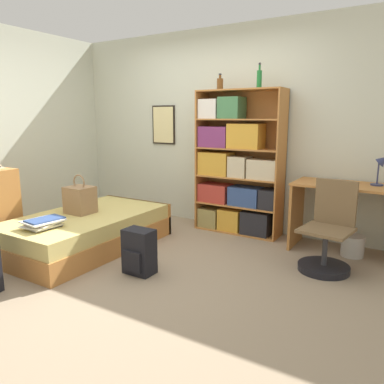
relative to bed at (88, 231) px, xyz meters
The scene contains 13 objects.
ground_plane 0.78m from the bed, ahead, with size 14.00×14.00×0.00m, color gray.
wall_back 2.14m from the bed, 65.65° to the left, with size 10.00×0.09×2.60m.
bed is the anchor object (origin of this frame).
handbag 0.37m from the bed, behind, with size 0.29×0.26×0.44m.
book_stack_on_bed 0.65m from the bed, 85.67° to the right, with size 0.33×0.39×0.09m.
bookcase 1.94m from the bed, 50.95° to the left, with size 1.09×0.36×1.79m.
bottle_green 2.38m from the bed, 56.48° to the left, with size 0.08×0.08×0.19m.
bottle_brown 2.64m from the bed, 43.63° to the left, with size 0.06×0.06×0.28m.
desk 2.92m from the bed, 27.30° to the left, with size 1.23×0.56×0.76m.
desk_lamp 3.25m from the bed, 26.72° to the left, with size 0.17×0.13×0.34m.
desk_chair 2.57m from the bed, 17.19° to the left, with size 0.50×0.50×0.87m.
backpack 1.00m from the bed, 15.30° to the right, with size 0.29×0.22×0.43m.
waste_bin 2.92m from the bed, 25.95° to the left, with size 0.24×0.24×0.23m.
Camera 1 is at (2.38, -2.84, 1.46)m, focal length 35.00 mm.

